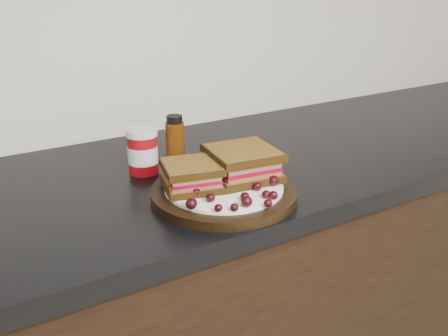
# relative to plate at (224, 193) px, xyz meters

# --- Properties ---
(countertop) EXTENTS (3.98, 0.60, 0.04)m
(countertop) POSITION_rel_plate_xyz_m (-0.24, 0.16, -0.03)
(countertop) COLOR black
(countertop) RESTS_ON base_cabinets
(plate) EXTENTS (0.28, 0.28, 0.02)m
(plate) POSITION_rel_plate_xyz_m (0.00, 0.00, 0.00)
(plate) COLOR black
(plate) RESTS_ON countertop
(sandwich_left) EXTENTS (0.13, 0.13, 0.05)m
(sandwich_left) POSITION_rel_plate_xyz_m (-0.06, 0.03, 0.04)
(sandwich_left) COLOR brown
(sandwich_left) RESTS_ON plate
(sandwich_right) EXTENTS (0.14, 0.14, 0.06)m
(sandwich_right) POSITION_rel_plate_xyz_m (0.05, 0.02, 0.04)
(sandwich_right) COLOR brown
(sandwich_right) RESTS_ON plate
(grape_0) EXTENTS (0.02, 0.02, 0.02)m
(grape_0) POSITION_rel_plate_xyz_m (-0.10, -0.06, 0.02)
(grape_0) COLOR black
(grape_0) RESTS_ON plate
(grape_1) EXTENTS (0.02, 0.02, 0.02)m
(grape_1) POSITION_rel_plate_xyz_m (-0.06, -0.05, 0.02)
(grape_1) COLOR black
(grape_1) RESTS_ON plate
(grape_2) EXTENTS (0.01, 0.01, 0.01)m
(grape_2) POSITION_rel_plate_xyz_m (-0.06, -0.09, 0.02)
(grape_2) COLOR black
(grape_2) RESTS_ON plate
(grape_3) EXTENTS (0.02, 0.02, 0.01)m
(grape_3) POSITION_rel_plate_xyz_m (-0.04, -0.10, 0.02)
(grape_3) COLOR black
(grape_3) RESTS_ON plate
(grape_4) EXTENTS (0.02, 0.02, 0.02)m
(grape_4) POSITION_rel_plate_xyz_m (-0.01, -0.10, 0.02)
(grape_4) COLOR black
(grape_4) RESTS_ON plate
(grape_5) EXTENTS (0.02, 0.02, 0.02)m
(grape_5) POSITION_rel_plate_xyz_m (-0.00, -0.08, 0.02)
(grape_5) COLOR black
(grape_5) RESTS_ON plate
(grape_6) EXTENTS (0.02, 0.02, 0.01)m
(grape_6) POSITION_rel_plate_xyz_m (0.02, -0.12, 0.02)
(grape_6) COLOR black
(grape_6) RESTS_ON plate
(grape_7) EXTENTS (0.02, 0.02, 0.02)m
(grape_7) POSITION_rel_plate_xyz_m (0.04, -0.10, 0.02)
(grape_7) COLOR black
(grape_7) RESTS_ON plate
(grape_8) EXTENTS (0.02, 0.02, 0.01)m
(grape_8) POSITION_rel_plate_xyz_m (0.04, -0.09, 0.02)
(grape_8) COLOR black
(grape_8) RESTS_ON plate
(grape_9) EXTENTS (0.02, 0.02, 0.02)m
(grape_9) POSITION_rel_plate_xyz_m (0.04, -0.05, 0.02)
(grape_9) COLOR black
(grape_9) RESTS_ON plate
(grape_10) EXTENTS (0.02, 0.02, 0.02)m
(grape_10) POSITION_rel_plate_xyz_m (0.08, -0.05, 0.02)
(grape_10) COLOR black
(grape_10) RESTS_ON plate
(grape_11) EXTENTS (0.02, 0.02, 0.02)m
(grape_11) POSITION_rel_plate_xyz_m (0.07, -0.03, 0.02)
(grape_11) COLOR black
(grape_11) RESTS_ON plate
(grape_12) EXTENTS (0.02, 0.02, 0.02)m
(grape_12) POSITION_rel_plate_xyz_m (0.10, -0.01, 0.02)
(grape_12) COLOR black
(grape_12) RESTS_ON plate
(grape_13) EXTENTS (0.02, 0.02, 0.02)m
(grape_13) POSITION_rel_plate_xyz_m (0.10, 0.03, 0.02)
(grape_13) COLOR black
(grape_13) RESTS_ON plate
(grape_14) EXTENTS (0.02, 0.02, 0.02)m
(grape_14) POSITION_rel_plate_xyz_m (0.07, 0.03, 0.02)
(grape_14) COLOR black
(grape_14) RESTS_ON plate
(grape_15) EXTENTS (0.02, 0.02, 0.02)m
(grape_15) POSITION_rel_plate_xyz_m (0.05, 0.03, 0.02)
(grape_15) COLOR black
(grape_15) RESTS_ON plate
(grape_16) EXTENTS (0.02, 0.02, 0.02)m
(grape_16) POSITION_rel_plate_xyz_m (-0.05, 0.05, 0.02)
(grape_16) COLOR black
(grape_16) RESTS_ON plate
(grape_17) EXTENTS (0.02, 0.02, 0.02)m
(grape_17) POSITION_rel_plate_xyz_m (-0.05, 0.02, 0.02)
(grape_17) COLOR black
(grape_17) RESTS_ON plate
(grape_18) EXTENTS (0.02, 0.02, 0.02)m
(grape_18) POSITION_rel_plate_xyz_m (-0.09, 0.02, 0.02)
(grape_18) COLOR black
(grape_18) RESTS_ON plate
(grape_19) EXTENTS (0.02, 0.02, 0.02)m
(grape_19) POSITION_rel_plate_xyz_m (-0.08, -0.00, 0.03)
(grape_19) COLOR black
(grape_19) RESTS_ON plate
(grape_20) EXTENTS (0.02, 0.02, 0.02)m
(grape_20) POSITION_rel_plate_xyz_m (-0.07, -0.02, 0.02)
(grape_20) COLOR black
(grape_20) RESTS_ON plate
(grape_21) EXTENTS (0.02, 0.02, 0.02)m
(grape_21) POSITION_rel_plate_xyz_m (-0.05, 0.02, 0.02)
(grape_21) COLOR black
(grape_21) RESTS_ON plate
(grape_22) EXTENTS (0.02, 0.02, 0.02)m
(grape_22) POSITION_rel_plate_xyz_m (-0.06, 0.01, 0.02)
(grape_22) COLOR black
(grape_22) RESTS_ON plate
(grape_23) EXTENTS (0.02, 0.02, 0.02)m
(grape_23) POSITION_rel_plate_xyz_m (-0.10, 0.02, 0.02)
(grape_23) COLOR black
(grape_23) RESTS_ON plate
(condiment_jar) EXTENTS (0.08, 0.08, 0.10)m
(condiment_jar) POSITION_rel_plate_xyz_m (-0.08, 0.20, 0.04)
(condiment_jar) COLOR maroon
(condiment_jar) RESTS_ON countertop
(oil_bottle) EXTENTS (0.05, 0.05, 0.11)m
(oil_bottle) POSITION_rel_plate_xyz_m (-0.01, 0.20, 0.05)
(oil_bottle) COLOR #502608
(oil_bottle) RESTS_ON countertop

